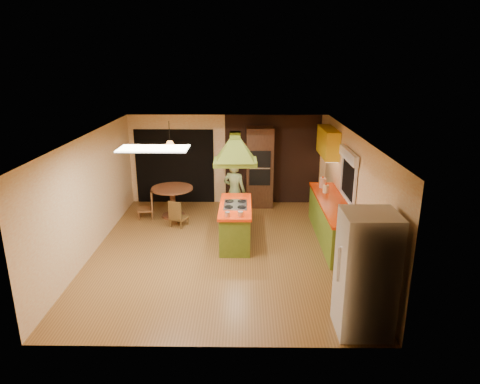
{
  "coord_description": "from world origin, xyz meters",
  "views": [
    {
      "loc": [
        0.49,
        -8.45,
        4.0
      ],
      "look_at": [
        0.37,
        0.54,
        1.15
      ],
      "focal_mm": 32.0,
      "sensor_mm": 36.0,
      "label": 1
    }
  ],
  "objects_px": {
    "refrigerator": "(366,274)",
    "dining_table": "(173,196)",
    "man": "(235,192)",
    "wall_oven": "(260,167)",
    "kitchen_island": "(235,223)",
    "canister_large": "(323,183)"
  },
  "relations": [
    {
      "from": "wall_oven",
      "to": "dining_table",
      "type": "relative_size",
      "value": 2.07
    },
    {
      "from": "man",
      "to": "dining_table",
      "type": "bearing_deg",
      "value": 10.21
    },
    {
      "from": "kitchen_island",
      "to": "dining_table",
      "type": "bearing_deg",
      "value": 136.41
    },
    {
      "from": "dining_table",
      "to": "refrigerator",
      "type": "bearing_deg",
      "value": -52.84
    },
    {
      "from": "dining_table",
      "to": "man",
      "type": "bearing_deg",
      "value": -12.76
    },
    {
      "from": "canister_large",
      "to": "refrigerator",
      "type": "bearing_deg",
      "value": -91.67
    },
    {
      "from": "wall_oven",
      "to": "man",
      "type": "bearing_deg",
      "value": -118.83
    },
    {
      "from": "wall_oven",
      "to": "canister_large",
      "type": "xyz_separation_m",
      "value": [
        1.52,
        -1.27,
        -0.06
      ]
    },
    {
      "from": "canister_large",
      "to": "wall_oven",
      "type": "bearing_deg",
      "value": 140.18
    },
    {
      "from": "refrigerator",
      "to": "dining_table",
      "type": "distance_m",
      "value": 6.08
    },
    {
      "from": "kitchen_island",
      "to": "wall_oven",
      "type": "xyz_separation_m",
      "value": [
        0.61,
        2.5,
        0.66
      ]
    },
    {
      "from": "man",
      "to": "wall_oven",
      "type": "height_order",
      "value": "wall_oven"
    },
    {
      "from": "kitchen_island",
      "to": "dining_table",
      "type": "distance_m",
      "value": 2.31
    },
    {
      "from": "wall_oven",
      "to": "dining_table",
      "type": "distance_m",
      "value": 2.51
    },
    {
      "from": "wall_oven",
      "to": "dining_table",
      "type": "xyz_separation_m",
      "value": [
        -2.27,
        -0.91,
        -0.54
      ]
    },
    {
      "from": "man",
      "to": "refrigerator",
      "type": "distance_m",
      "value": 4.92
    },
    {
      "from": "refrigerator",
      "to": "dining_table",
      "type": "height_order",
      "value": "refrigerator"
    },
    {
      "from": "refrigerator",
      "to": "dining_table",
      "type": "bearing_deg",
      "value": 126.66
    },
    {
      "from": "man",
      "to": "refrigerator",
      "type": "height_order",
      "value": "refrigerator"
    },
    {
      "from": "refrigerator",
      "to": "dining_table",
      "type": "xyz_separation_m",
      "value": [
        -3.66,
        4.83,
        -0.39
      ]
    },
    {
      "from": "kitchen_island",
      "to": "man",
      "type": "distance_m",
      "value": 1.28
    },
    {
      "from": "man",
      "to": "dining_table",
      "type": "xyz_separation_m",
      "value": [
        -1.62,
        0.37,
        -0.24
      ]
    }
  ]
}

